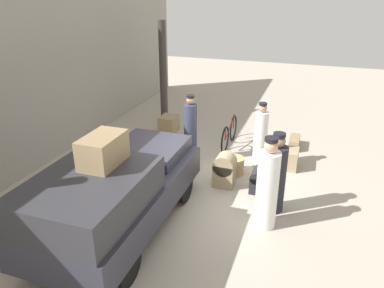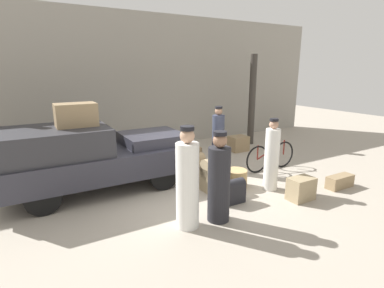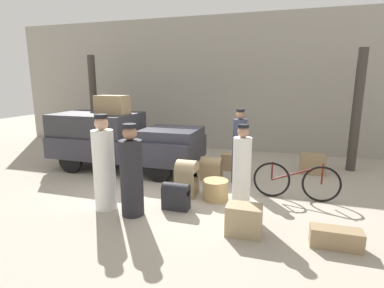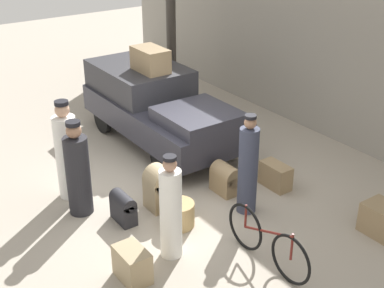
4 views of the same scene
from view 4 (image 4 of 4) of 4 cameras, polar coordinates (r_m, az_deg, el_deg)
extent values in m
plane|color=#A89E8E|center=(9.71, -1.65, -4.94)|extent=(30.00, 30.00, 0.00)
cube|color=gray|center=(11.45, 15.80, 11.09)|extent=(16.00, 0.15, 4.50)
cylinder|color=#38332D|center=(13.45, -2.23, 11.19)|extent=(0.24, 0.24, 3.19)
cylinder|color=black|center=(10.85, 3.83, 0.44)|extent=(0.66, 0.12, 0.66)
cylinder|color=black|center=(10.03, -3.22, -1.75)|extent=(0.66, 0.12, 0.66)
cylinder|color=black|center=(12.71, -3.15, 4.32)|extent=(0.66, 0.12, 0.66)
cylinder|color=black|center=(12.02, -9.52, 2.71)|extent=(0.66, 0.12, 0.66)
cube|color=#2D2D38|center=(11.24, -3.22, 3.06)|extent=(4.00, 1.73, 0.57)
cube|color=#2D2D33|center=(11.76, -5.64, 7.01)|extent=(2.20, 1.60, 0.58)
cube|color=#2D2D38|center=(10.08, 0.66, 2.92)|extent=(1.40, 1.35, 0.26)
torus|color=black|center=(7.55, 10.46, -12.02)|extent=(0.74, 0.04, 0.74)
torus|color=black|center=(8.10, 5.69, -8.78)|extent=(0.74, 0.04, 0.74)
cylinder|color=#591914|center=(7.71, 8.06, -9.25)|extent=(0.97, 0.04, 0.40)
cylinder|color=#591914|center=(8.00, 5.75, -7.65)|extent=(0.04, 0.04, 0.38)
cylinder|color=#591914|center=(7.43, 10.59, -10.74)|extent=(0.04, 0.04, 0.42)
cylinder|color=tan|center=(8.66, -1.45, -7.48)|extent=(0.52, 0.52, 0.41)
cylinder|color=#232328|center=(8.95, -12.03, -3.34)|extent=(0.40, 0.40, 1.37)
sphere|color=#936B51|center=(8.60, -12.52, 1.39)|extent=(0.25, 0.25, 0.25)
cylinder|color=black|center=(8.55, -12.60, 2.16)|extent=(0.24, 0.24, 0.07)
cylinder|color=#33384C|center=(8.80, 5.98, -2.86)|extent=(0.32, 0.32, 1.51)
sphere|color=#936B51|center=(8.43, 6.24, 2.27)|extent=(0.20, 0.20, 0.20)
cylinder|color=black|center=(8.39, 6.27, 2.91)|extent=(0.19, 0.19, 0.06)
cylinder|color=white|center=(9.44, -13.15, -1.39)|extent=(0.40, 0.40, 1.51)
sphere|color=tan|center=(9.09, -13.69, 3.54)|extent=(0.25, 0.25, 0.25)
cylinder|color=black|center=(9.04, -13.77, 4.28)|extent=(0.23, 0.23, 0.07)
cylinder|color=white|center=(7.74, -2.27, -7.48)|extent=(0.32, 0.32, 1.41)
sphere|color=tan|center=(7.34, -2.38, -2.20)|extent=(0.20, 0.20, 0.20)
cylinder|color=black|center=(7.29, -2.40, -1.49)|extent=(0.19, 0.19, 0.06)
cube|color=#937A56|center=(8.95, 19.69, -7.63)|extent=(0.60, 0.48, 0.50)
cube|color=#9E8966|center=(9.10, -3.38, -5.28)|extent=(0.42, 0.46, 0.53)
cylinder|color=#9E8966|center=(8.97, -3.42, -3.81)|extent=(0.42, 0.46, 0.46)
cube|color=#232328|center=(8.83, -7.31, -7.09)|extent=(0.50, 0.25, 0.38)
cylinder|color=#232328|center=(8.73, -7.38, -6.03)|extent=(0.50, 0.25, 0.25)
cube|color=#937A56|center=(9.58, 3.60, -4.15)|extent=(0.51, 0.35, 0.37)
cylinder|color=#937A56|center=(9.50, 3.63, -3.19)|extent=(0.51, 0.35, 0.35)
cube|color=#9E8966|center=(7.60, -6.39, -12.65)|extent=(0.55, 0.36, 0.48)
cube|color=#937A56|center=(9.82, 8.89, -3.35)|extent=(0.60, 0.31, 0.45)
cube|color=#937A56|center=(11.19, -4.46, 8.96)|extent=(0.83, 0.51, 0.49)
camera|label=1|loc=(14.14, -27.36, 20.00)|focal=35.00mm
camera|label=2|loc=(10.55, -41.05, 7.05)|focal=28.00mm
camera|label=3|loc=(5.71, -47.14, -10.05)|focal=28.00mm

